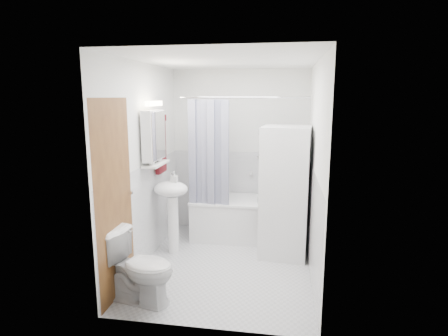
# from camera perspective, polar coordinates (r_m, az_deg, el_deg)

# --- Properties ---
(floor) EXTENTS (2.60, 2.60, 0.00)m
(floor) POSITION_cam_1_polar(r_m,az_deg,el_deg) (4.71, 0.38, -14.43)
(floor) COLOR silver
(floor) RESTS_ON ground
(room_walls) EXTENTS (2.60, 2.60, 2.60)m
(room_walls) POSITION_cam_1_polar(r_m,az_deg,el_deg) (4.29, 0.40, 3.83)
(room_walls) COLOR white
(room_walls) RESTS_ON ground
(wainscot) EXTENTS (1.98, 2.58, 2.58)m
(wainscot) POSITION_cam_1_polar(r_m,az_deg,el_deg) (4.76, 0.93, -6.39)
(wainscot) COLOR white
(wainscot) RESTS_ON ground
(door) EXTENTS (0.05, 2.00, 2.00)m
(door) POSITION_cam_1_polar(r_m,az_deg,el_deg) (4.12, -14.01, -3.68)
(door) COLOR brown
(door) RESTS_ON ground
(bathtub) EXTENTS (1.50, 0.71, 0.57)m
(bathtub) POSITION_cam_1_polar(r_m,az_deg,el_deg) (5.43, 3.20, -7.39)
(bathtub) COLOR white
(bathtub) RESTS_ON ground
(tub_spout) EXTENTS (0.04, 0.12, 0.04)m
(tub_spout) POSITION_cam_1_polar(r_m,az_deg,el_deg) (5.58, 5.66, -0.78)
(tub_spout) COLOR silver
(tub_spout) RESTS_ON room_walls
(curtain_rod) EXTENTS (1.68, 0.02, 0.02)m
(curtain_rod) POSITION_cam_1_polar(r_m,az_deg,el_deg) (4.86, 3.04, 10.69)
(curtain_rod) COLOR silver
(curtain_rod) RESTS_ON room_walls
(shower_curtain) EXTENTS (0.55, 0.02, 1.45)m
(shower_curtain) POSITION_cam_1_polar(r_m,az_deg,el_deg) (4.99, -2.35, 2.06)
(shower_curtain) COLOR #131744
(shower_curtain) RESTS_ON curtain_rod
(sink) EXTENTS (0.44, 0.37, 1.04)m
(sink) POSITION_cam_1_polar(r_m,az_deg,el_deg) (4.86, -8.00, -4.88)
(sink) COLOR white
(sink) RESTS_ON ground
(medicine_cabinet) EXTENTS (0.13, 0.50, 0.71)m
(medicine_cabinet) POSITION_cam_1_polar(r_m,az_deg,el_deg) (4.60, -10.65, 5.10)
(medicine_cabinet) COLOR white
(medicine_cabinet) RESTS_ON room_walls
(shelf) EXTENTS (0.18, 0.54, 0.02)m
(shelf) POSITION_cam_1_polar(r_m,az_deg,el_deg) (4.65, -10.32, 0.62)
(shelf) COLOR silver
(shelf) RESTS_ON room_walls
(shower_caddy) EXTENTS (0.22, 0.06, 0.02)m
(shower_caddy) POSITION_cam_1_polar(r_m,az_deg,el_deg) (5.52, 6.22, 1.80)
(shower_caddy) COLOR silver
(shower_caddy) RESTS_ON room_walls
(towel) EXTENTS (0.07, 0.32, 0.77)m
(towel) POSITION_cam_1_polar(r_m,az_deg,el_deg) (4.95, -9.65, 3.77)
(towel) COLOR #530B19
(towel) RESTS_ON room_walls
(washer_dryer) EXTENTS (0.65, 0.64, 1.65)m
(washer_dryer) POSITION_cam_1_polar(r_m,az_deg,el_deg) (4.78, 9.24, -3.62)
(washer_dryer) COLOR white
(washer_dryer) RESTS_ON ground
(toilet) EXTENTS (0.80, 0.54, 0.71)m
(toilet) POSITION_cam_1_polar(r_m,az_deg,el_deg) (3.90, -12.77, -14.54)
(toilet) COLOR white
(toilet) RESTS_ON ground
(soap_pump) EXTENTS (0.08, 0.17, 0.08)m
(soap_pump) POSITION_cam_1_polar(r_m,az_deg,el_deg) (4.78, -7.59, -2.08)
(soap_pump) COLOR gray
(soap_pump) RESTS_ON sink
(shelf_bottle) EXTENTS (0.07, 0.18, 0.07)m
(shelf_bottle) POSITION_cam_1_polar(r_m,az_deg,el_deg) (4.50, -10.97, 0.88)
(shelf_bottle) COLOR gray
(shelf_bottle) RESTS_ON shelf
(shelf_cup) EXTENTS (0.10, 0.09, 0.10)m
(shelf_cup) POSITION_cam_1_polar(r_m,az_deg,el_deg) (4.75, -9.87, 1.62)
(shelf_cup) COLOR gray
(shelf_cup) RESTS_ON shelf
(shampoo_a) EXTENTS (0.13, 0.17, 0.13)m
(shampoo_a) POSITION_cam_1_polar(r_m,az_deg,el_deg) (5.51, 5.97, 2.59)
(shampoo_a) COLOR gray
(shampoo_a) RESTS_ON shower_caddy
(shampoo_b) EXTENTS (0.08, 0.21, 0.08)m
(shampoo_b) POSITION_cam_1_polar(r_m,az_deg,el_deg) (5.51, 7.22, 2.29)
(shampoo_b) COLOR navy
(shampoo_b) RESTS_ON shower_caddy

